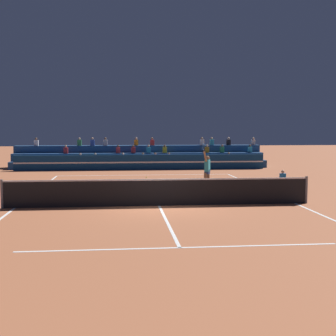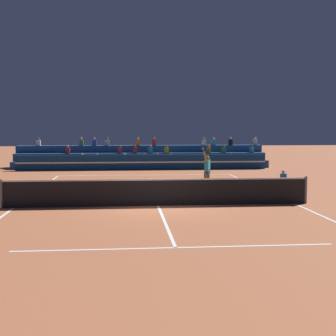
{
  "view_description": "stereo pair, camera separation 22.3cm",
  "coord_description": "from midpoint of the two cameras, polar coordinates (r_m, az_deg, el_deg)",
  "views": [
    {
      "loc": [
        -1.47,
        -18.0,
        3.05
      ],
      "look_at": [
        0.79,
        4.36,
        1.1
      ],
      "focal_mm": 50.0,
      "sensor_mm": 36.0,
      "label": 1
    },
    {
      "loc": [
        -1.25,
        -18.02,
        3.05
      ],
      "look_at": [
        0.79,
        4.36,
        1.1
      ],
      "focal_mm": 50.0,
      "sensor_mm": 36.0,
      "label": 2
    }
  ],
  "objects": [
    {
      "name": "ball_kid_courtside",
      "position": [
        25.0,
        14.12,
        -1.43
      ],
      "size": [
        0.3,
        0.36,
        0.84
      ],
      "color": "black",
      "rests_on": "ground"
    },
    {
      "name": "bleacher_stand",
      "position": [
        36.34,
        -3.03,
        1.17
      ],
      "size": [
        19.17,
        2.85,
        2.28
      ],
      "color": "navy",
      "rests_on": "ground"
    },
    {
      "name": "ground_plane",
      "position": [
        18.31,
        -0.88,
        -4.63
      ],
      "size": [
        120.0,
        120.0,
        0.0
      ],
      "primitive_type": "plane",
      "color": "#AD603D"
    },
    {
      "name": "tennis_ball",
      "position": [
        28.47,
        -2.32,
        -1.12
      ],
      "size": [
        0.07,
        0.07,
        0.07
      ],
      "primitive_type": "sphere",
      "color": "#C6DB33",
      "rests_on": "ground"
    },
    {
      "name": "sponsor_banner_wall",
      "position": [
        33.82,
        -2.89,
        0.71
      ],
      "size": [
        18.0,
        0.26,
        1.1
      ],
      "color": "navy",
      "rests_on": "ground"
    },
    {
      "name": "court_lines",
      "position": [
        18.31,
        -0.88,
        -4.61
      ],
      "size": [
        11.1,
        23.9,
        0.01
      ],
      "color": "white",
      "rests_on": "ground"
    },
    {
      "name": "tennis_net",
      "position": [
        18.23,
        -0.88,
        -2.94
      ],
      "size": [
        12.0,
        0.1,
        1.1
      ],
      "color": "slate",
      "rests_on": "ground"
    },
    {
      "name": "tennis_player",
      "position": [
        22.37,
        5.06,
        -0.36
      ],
      "size": [
        0.67,
        1.13,
        2.38
      ],
      "color": "brown",
      "rests_on": "ground"
    }
  ]
}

